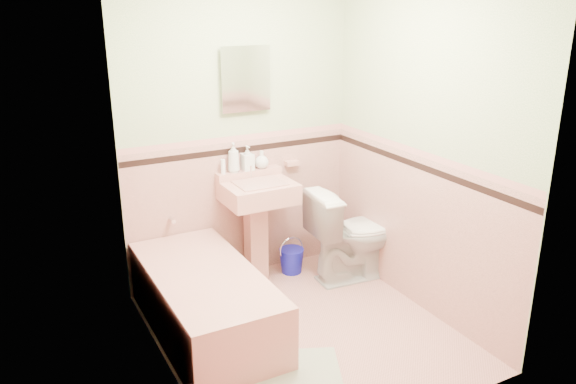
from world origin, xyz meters
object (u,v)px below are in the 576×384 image
sink (259,233)px  soap_bottle_mid (247,158)px  soap_bottle_left (234,158)px  toilet (355,233)px  bucket (292,261)px  medicine_cabinet (245,79)px  soap_bottle_right (262,159)px  shoe (276,362)px  bathtub (206,304)px

sink → soap_bottle_mid: size_ratio=4.31×
soap_bottle_left → soap_bottle_mid: size_ratio=1.19×
toilet → bucket: (-0.43, 0.33, -0.30)m
medicine_cabinet → soap_bottle_mid: size_ratio=2.15×
sink → soap_bottle_right: 0.62m
soap_bottle_left → shoe: soap_bottle_left is taller
soap_bottle_mid → toilet: bearing=-32.2°
bathtub → sink: bearing=37.9°
shoe → soap_bottle_right: bearing=77.5°
bathtub → toilet: 1.47m
toilet → soap_bottle_left: bearing=65.9°
medicine_cabinet → shoe: 2.19m
medicine_cabinet → soap_bottle_right: (0.12, -0.03, -0.67)m
bathtub → shoe: (0.24, -0.64, -0.17)m
soap_bottle_left → bucket: (0.46, -0.15, -0.97)m
sink → medicine_cabinet: 1.27m
bathtub → soap_bottle_right: size_ratio=10.09×
soap_bottle_mid → bucket: size_ratio=0.94×
sink → medicine_cabinet: bearing=90.0°
soap_bottle_mid → soap_bottle_left: bearing=180.0°
shoe → toilet: bearing=46.0°
medicine_cabinet → bucket: size_ratio=2.02×
bathtub → soap_bottle_mid: bearing=46.6°
bathtub → soap_bottle_mid: size_ratio=7.25×
toilet → bathtub: bearing=103.3°
sink → soap_bottle_right: (0.12, 0.18, 0.58)m
medicine_cabinet → toilet: 1.58m
soap_bottle_left → soap_bottle_right: bearing=0.0°
soap_bottle_left → soap_bottle_mid: (0.12, 0.00, -0.02)m
soap_bottle_left → shoe: 1.72m
medicine_cabinet → soap_bottle_right: medicine_cabinet is taller
bucket → sink: bearing=-174.9°
toilet → shoe: toilet is taller
soap_bottle_mid → toilet: soap_bottle_mid is taller
soap_bottle_mid → shoe: soap_bottle_mid is taller
bathtub → bucket: (1.01, 0.56, -0.12)m
soap_bottle_right → soap_bottle_left: bearing=180.0°
soap_bottle_left → soap_bottle_right: soap_bottle_left is taller
soap_bottle_left → toilet: bearing=-28.4°
sink → toilet: bearing=-21.8°
medicine_cabinet → soap_bottle_mid: medicine_cabinet is taller
sink → soap_bottle_left: soap_bottle_left is taller
soap_bottle_right → toilet: soap_bottle_right is taller
soap_bottle_mid → bucket: soap_bottle_mid is taller
soap_bottle_left → shoe: (-0.31, -1.35, -1.02)m
soap_bottle_right → toilet: 1.01m
soap_bottle_mid → soap_bottle_right: (0.13, 0.00, -0.03)m
soap_bottle_left → toilet: size_ratio=0.30×
medicine_cabinet → toilet: medicine_cabinet is taller
soap_bottle_left → toilet: soap_bottle_left is taller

